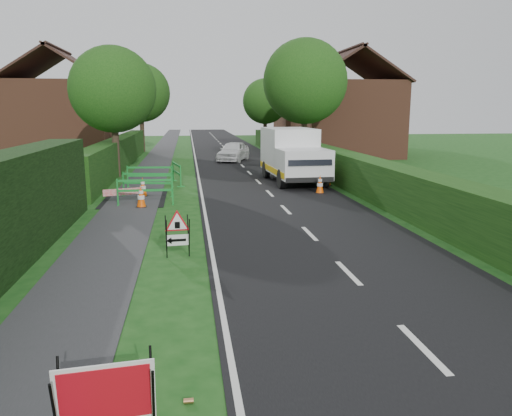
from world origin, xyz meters
TOP-DOWN VIEW (x-y plane):
  - ground at (0.00, 0.00)m, footprint 120.00×120.00m
  - road_surface at (2.50, 35.00)m, footprint 6.00×90.00m
  - footpath at (-3.00, 35.00)m, footprint 2.00×90.00m
  - hedge_west_far at (-5.00, 22.00)m, footprint 1.00×24.00m
  - hedge_east at (6.50, 16.00)m, footprint 1.20×50.00m
  - house_west at (-10.00, 30.00)m, footprint 7.50×7.40m
  - house_east_a at (11.00, 28.00)m, footprint 7.50×7.40m
  - house_east_b at (12.00, 42.00)m, footprint 7.50×7.40m
  - tree_nw at (-4.60, 18.00)m, footprint 4.40×4.40m
  - tree_ne at (6.40, 22.00)m, footprint 5.20×5.20m
  - tree_fw at (-4.60, 34.00)m, footprint 4.80×4.80m
  - tree_fe at (6.40, 38.00)m, footprint 4.20×4.20m
  - red_rect_sign at (-1.81, -3.97)m, footprint 1.08×0.73m
  - triangle_sign at (-1.20, 2.68)m, footprint 0.73×0.73m
  - works_van at (4.15, 14.76)m, footprint 2.46×5.75m
  - traffic_cone_0 at (4.61, 11.30)m, footprint 0.38×0.38m
  - traffic_cone_1 at (5.54, 13.38)m, footprint 0.38×0.38m
  - traffic_cone_2 at (5.27, 15.62)m, footprint 0.38×0.38m
  - traffic_cone_3 at (-2.59, 9.18)m, footprint 0.38×0.38m
  - traffic_cone_4 at (-2.73, 11.53)m, footprint 0.38×0.38m
  - ped_barrier_0 at (-2.48, 9.67)m, footprint 2.06×0.35m
  - ped_barrier_1 at (-2.54, 11.58)m, footprint 2.09×0.75m
  - ped_barrier_2 at (-2.60, 13.90)m, footprint 2.08×0.54m
  - ped_barrier_3 at (-1.43, 14.94)m, footprint 0.74×2.09m
  - redwhite_plank at (-3.32, 10.08)m, footprint 1.44×0.49m
  - litter_can at (-0.95, -3.43)m, footprint 0.12×0.07m
  - hatchback_car at (2.22, 25.19)m, footprint 2.85×4.26m

SIDE VIEW (x-z plane):
  - ground at x=0.00m, z-range 0.00..0.00m
  - hedge_west_far at x=-5.00m, z-range -0.90..0.90m
  - hedge_east at x=6.50m, z-range -0.75..0.75m
  - redwhite_plank at x=-3.32m, z-range -0.12..0.12m
  - litter_can at x=-0.95m, z-range -0.03..0.03m
  - road_surface at x=2.50m, z-range -0.01..0.01m
  - footpath at x=-3.00m, z-range -0.01..0.02m
  - traffic_cone_0 at x=4.61m, z-range 0.00..0.79m
  - traffic_cone_1 at x=5.54m, z-range 0.00..0.79m
  - traffic_cone_2 at x=5.27m, z-range 0.00..0.79m
  - traffic_cone_3 at x=-2.59m, z-range 0.00..0.79m
  - traffic_cone_4 at x=-2.73m, z-range 0.00..0.79m
  - red_rect_sign at x=-1.81m, z-range 0.07..0.94m
  - ped_barrier_0 at x=-2.48m, z-range 0.13..1.13m
  - ped_barrier_1 at x=-2.54m, z-range 0.13..1.13m
  - ped_barrier_2 at x=-2.60m, z-range 0.13..1.13m
  - ped_barrier_3 at x=-1.43m, z-range 0.13..1.13m
  - hatchback_car at x=2.22m, z-range 0.00..1.35m
  - triangle_sign at x=-1.20m, z-range 0.19..1.17m
  - works_van at x=4.15m, z-range 0.08..2.66m
  - house_west at x=-10.00m, z-range -1.04..6.84m
  - house_east_a at x=11.00m, z-range -1.04..6.84m
  - house_east_b at x=12.00m, z-range -1.04..6.84m
  - tree_fe at x=6.40m, z-range 1.05..7.39m
  - tree_nw at x=-4.60m, z-range 1.13..7.83m
  - tree_fw at x=-4.60m, z-range 1.21..8.45m
  - tree_ne at x=6.40m, z-range 1.28..9.07m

